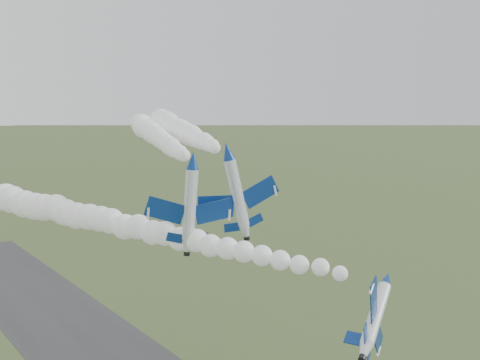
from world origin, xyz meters
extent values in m
cylinder|color=silver|center=(6.79, -3.75, 31.40)|extent=(4.84, 7.92, 1.88)
cone|color=navy|center=(8.75, -8.27, 31.40)|extent=(2.54, 2.63, 1.88)
cone|color=silver|center=(4.90, 0.60, 31.40)|extent=(2.39, 2.28, 1.88)
cylinder|color=black|center=(4.53, 1.46, 31.40)|extent=(1.09, 0.89, 0.95)
ellipsoid|color=black|center=(8.02, -5.41, 31.64)|extent=(2.22, 2.96, 1.25)
cube|color=navy|center=(5.22, -3.62, 33.82)|extent=(2.78, 2.87, 3.87)
cube|color=navy|center=(7.54, -2.61, 28.85)|extent=(2.78, 2.87, 3.87)
cube|color=navy|center=(4.61, -0.43, 32.73)|extent=(1.26, 1.31, 1.70)
cube|color=navy|center=(5.85, 0.10, 30.07)|extent=(1.26, 1.31, 1.70)
cube|color=navy|center=(6.31, 0.06, 31.95)|extent=(2.31, 2.11, 1.03)
cylinder|color=silver|center=(-2.30, 20.33, 42.95)|extent=(5.12, 9.12, 1.76)
cone|color=navy|center=(-4.51, 15.01, 42.95)|extent=(2.54, 2.88, 1.76)
cone|color=silver|center=(-0.18, 25.46, 42.95)|extent=(2.37, 2.48, 1.76)
cylinder|color=black|center=(0.23, 26.47, 42.95)|extent=(1.07, 0.94, 0.89)
ellipsoid|color=black|center=(-3.16, 18.14, 43.56)|extent=(2.28, 3.34, 1.17)
cube|color=navy|center=(-4.99, 22.39, 43.05)|extent=(5.62, 4.32, 0.55)
cube|color=navy|center=(1.02, 19.90, 42.52)|extent=(5.62, 4.32, 0.55)
cube|color=navy|center=(-2.16, 25.22, 43.09)|extent=(2.47, 1.94, 0.28)
cube|color=navy|center=(1.05, 23.89, 42.81)|extent=(2.47, 1.94, 0.28)
cube|color=navy|center=(-0.55, 24.27, 44.36)|extent=(0.96, 1.73, 2.40)
cylinder|color=silver|center=(3.53, 20.52, 43.78)|extent=(5.07, 9.51, 2.00)
cone|color=navy|center=(1.53, 14.95, 43.78)|extent=(2.72, 2.99, 2.00)
cone|color=silver|center=(5.47, 25.88, 43.78)|extent=(2.57, 2.57, 2.00)
cylinder|color=black|center=(5.85, 26.93, 43.78)|extent=(1.18, 0.97, 1.02)
ellipsoid|color=black|center=(2.59, 18.30, 44.39)|extent=(2.35, 3.48, 1.34)
cube|color=navy|center=(0.80, 22.46, 42.88)|extent=(5.66, 4.23, 1.28)
cube|color=navy|center=(6.95, 20.24, 44.35)|extent=(5.66, 4.23, 1.28)
cube|color=navy|center=(3.49, 25.53, 43.39)|extent=(2.49, 1.90, 0.60)
cube|color=navy|center=(6.77, 24.34, 44.17)|extent=(2.49, 1.90, 0.60)
cube|color=navy|center=(4.74, 24.79, 45.20)|extent=(1.24, 1.91, 2.43)
camera|label=1|loc=(-40.82, -37.30, 51.06)|focal=40.00mm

